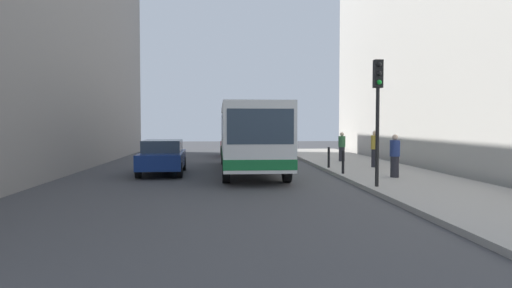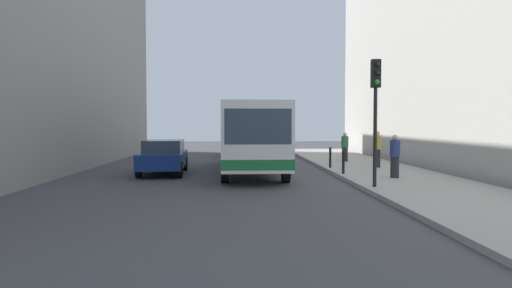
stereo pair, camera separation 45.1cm
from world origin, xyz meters
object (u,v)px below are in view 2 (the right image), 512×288
at_px(bollard_near, 343,162).
at_px(car_beside_bus, 164,156).
at_px(bollard_mid, 330,158).
at_px(pedestrian_far_sidewalk, 345,147).
at_px(bus, 251,134).
at_px(car_behind_bus, 240,145).
at_px(pedestrian_near_signal, 395,156).
at_px(traffic_light, 376,98).
at_px(pedestrian_mid_sidewalk, 377,149).

bearing_deg(bollard_near, car_beside_bus, 167.01).
xyz_separation_m(bollard_mid, pedestrian_far_sidewalk, (1.54, 3.54, 0.31)).
height_order(bus, car_behind_bus, bus).
distance_m(car_behind_bus, pedestrian_near_signal, 14.91).
height_order(traffic_light, pedestrian_near_signal, traffic_light).
bearing_deg(pedestrian_mid_sidewalk, traffic_light, 105.60).
xyz_separation_m(car_behind_bus, bollard_near, (4.06, -12.36, -0.16)).
height_order(bus, bollard_mid, bus).
relative_size(car_beside_bus, pedestrian_near_signal, 2.73).
xyz_separation_m(traffic_light, pedestrian_near_signal, (1.53, 2.48, -2.04)).
height_order(car_behind_bus, pedestrian_mid_sidewalk, pedestrian_mid_sidewalk).
distance_m(traffic_light, bollard_near, 4.57).
bearing_deg(car_beside_bus, traffic_light, 141.34).
height_order(bollard_mid, pedestrian_near_signal, pedestrian_near_signal).
xyz_separation_m(bus, pedestrian_far_sidewalk, (5.23, 3.63, -0.79)).
relative_size(car_behind_bus, pedestrian_near_signal, 2.77).
relative_size(traffic_light, pedestrian_near_signal, 2.51).
xyz_separation_m(car_beside_bus, pedestrian_near_signal, (9.16, -3.16, 0.18)).
bearing_deg(traffic_light, pedestrian_mid_sidewalk, 72.14).
distance_m(car_beside_bus, bollard_mid, 7.58).
xyz_separation_m(car_beside_bus, bollard_near, (7.53, -1.74, -0.16)).
height_order(car_beside_bus, bollard_near, car_beside_bus).
relative_size(traffic_light, bollard_near, 4.32).
height_order(bollard_near, bollard_mid, same).
distance_m(pedestrian_near_signal, pedestrian_mid_sidewalk, 4.11).
bearing_deg(bollard_near, bollard_mid, 90.00).
distance_m(bollard_near, pedestrian_mid_sidewalk, 3.47).
bearing_deg(car_beside_bus, bollard_mid, -175.78).
height_order(traffic_light, bollard_mid, traffic_light).
xyz_separation_m(bus, car_beside_bus, (-3.84, -0.75, -0.94)).
relative_size(traffic_light, pedestrian_far_sidewalk, 2.60).
bearing_deg(traffic_light, car_beside_bus, 143.53).
bearing_deg(traffic_light, bus, 120.72).
relative_size(traffic_light, bollard_mid, 4.32).
bearing_deg(bus, bollard_near, 145.47).
distance_m(car_behind_bus, bollard_near, 13.01).
height_order(car_behind_bus, bollard_mid, car_behind_bus).
bearing_deg(bollard_mid, pedestrian_far_sidewalk, 66.53).
bearing_deg(pedestrian_near_signal, traffic_light, -61.28).
xyz_separation_m(car_beside_bus, pedestrian_far_sidewalk, (9.07, 4.38, 0.15)).
relative_size(bus, car_beside_bus, 2.47).
distance_m(bollard_mid, pedestrian_mid_sidewalk, 2.25).
xyz_separation_m(car_behind_bus, pedestrian_near_signal, (5.68, -13.79, 0.18)).
relative_size(bollard_mid, pedestrian_near_signal, 0.58).
bearing_deg(car_behind_bus, pedestrian_mid_sidewalk, 118.39).
bearing_deg(bus, pedestrian_near_signal, 143.10).
bearing_deg(car_behind_bus, car_beside_bus, 67.44).
xyz_separation_m(bus, pedestrian_near_signal, (5.33, -3.91, -0.76)).
distance_m(traffic_light, pedestrian_near_signal, 3.56).
xyz_separation_m(car_beside_bus, car_behind_bus, (3.48, 10.63, 0.00)).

